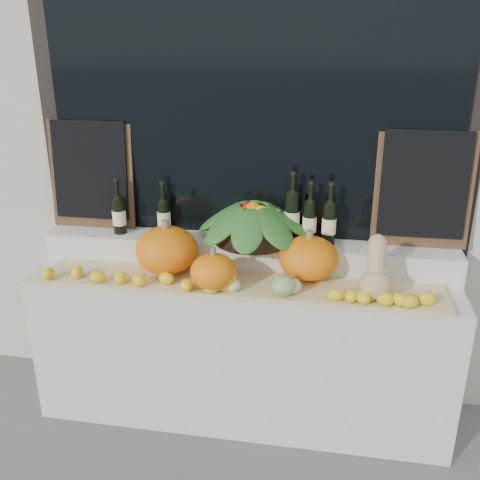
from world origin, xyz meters
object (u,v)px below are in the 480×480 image
pumpkin_left (167,250)px  wine_bottle_tall (292,216)px  butternut_squash (376,274)px  produce_bowl (253,222)px  pumpkin_right (309,258)px

pumpkin_left → wine_bottle_tall: 0.70m
butternut_squash → produce_bowl: produce_bowl is taller
butternut_squash → produce_bowl: (-0.65, 0.30, 0.12)m
pumpkin_right → butternut_squash: bearing=-25.2°
pumpkin_right → wine_bottle_tall: (-0.11, 0.18, 0.17)m
pumpkin_right → wine_bottle_tall: wine_bottle_tall is taller
produce_bowl → wine_bottle_tall: bearing=8.5°
butternut_squash → pumpkin_right: bearing=154.8°
pumpkin_left → pumpkin_right: bearing=4.0°
produce_bowl → pumpkin_left: bearing=-155.7°
pumpkin_right → produce_bowl: bearing=155.4°
pumpkin_left → pumpkin_right: pumpkin_left is taller
butternut_squash → wine_bottle_tall: 0.57m
pumpkin_right → butternut_squash: (0.33, -0.16, 0.01)m
produce_bowl → wine_bottle_tall: 0.21m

